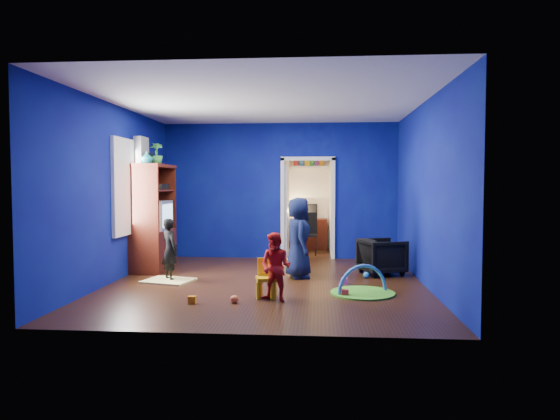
# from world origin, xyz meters

# --- Properties ---
(floor) EXTENTS (5.00, 5.50, 0.01)m
(floor) POSITION_xyz_m (0.00, 0.00, 0.00)
(floor) COLOR black
(floor) RESTS_ON ground
(ceiling) EXTENTS (5.00, 5.50, 0.01)m
(ceiling) POSITION_xyz_m (0.00, 0.00, 2.90)
(ceiling) COLOR white
(ceiling) RESTS_ON wall_back
(wall_back) EXTENTS (5.00, 0.02, 2.90)m
(wall_back) POSITION_xyz_m (0.00, 2.75, 1.45)
(wall_back) COLOR #090A6B
(wall_back) RESTS_ON floor
(wall_front) EXTENTS (5.00, 0.02, 2.90)m
(wall_front) POSITION_xyz_m (0.00, -2.75, 1.45)
(wall_front) COLOR #090A6B
(wall_front) RESTS_ON floor
(wall_left) EXTENTS (0.02, 5.50, 2.90)m
(wall_left) POSITION_xyz_m (-2.50, 0.00, 1.45)
(wall_left) COLOR #090A6B
(wall_left) RESTS_ON floor
(wall_right) EXTENTS (0.02, 5.50, 2.90)m
(wall_right) POSITION_xyz_m (2.50, 0.00, 1.45)
(wall_right) COLOR #090A6B
(wall_right) RESTS_ON floor
(alcove) EXTENTS (1.00, 1.75, 2.50)m
(alcove) POSITION_xyz_m (0.60, 3.62, 1.25)
(alcove) COLOR silver
(alcove) RESTS_ON floor
(armchair) EXTENTS (0.90, 0.88, 0.64)m
(armchair) POSITION_xyz_m (1.95, 0.93, 0.32)
(armchair) COLOR black
(armchair) RESTS_ON floor
(child_black) EXTENTS (0.44, 0.44, 1.03)m
(child_black) POSITION_xyz_m (-1.62, 0.10, 0.52)
(child_black) COLOR black
(child_black) RESTS_ON floor
(child_navy) EXTENTS (0.56, 0.74, 1.37)m
(child_navy) POSITION_xyz_m (0.49, 0.52, 0.69)
(child_navy) COLOR #0E1434
(child_navy) RESTS_ON floor
(toddler_red) EXTENTS (0.56, 0.50, 0.94)m
(toddler_red) POSITION_xyz_m (0.26, -1.22, 0.47)
(toddler_red) COLOR red
(toddler_red) RESTS_ON floor
(vase) EXTENTS (0.24, 0.24, 0.22)m
(vase) POSITION_xyz_m (-2.22, 0.75, 2.07)
(vase) COLOR #0D526B
(vase) RESTS_ON tv_armoire
(potted_plant) EXTENTS (0.30, 0.30, 0.42)m
(potted_plant) POSITION_xyz_m (-2.22, 1.27, 2.17)
(potted_plant) COLOR green
(potted_plant) RESTS_ON tv_armoire
(tv_armoire) EXTENTS (0.58, 1.14, 1.96)m
(tv_armoire) POSITION_xyz_m (-2.22, 1.05, 0.98)
(tv_armoire) COLOR #3F170A
(tv_armoire) RESTS_ON floor
(crt_tv) EXTENTS (0.46, 0.70, 0.54)m
(crt_tv) POSITION_xyz_m (-2.18, 1.05, 1.02)
(crt_tv) COLOR silver
(crt_tv) RESTS_ON tv_armoire
(yellow_blanket) EXTENTS (0.88, 0.77, 0.03)m
(yellow_blanket) POSITION_xyz_m (-1.62, 0.00, 0.01)
(yellow_blanket) COLOR #F2E07A
(yellow_blanket) RESTS_ON floor
(hopper_ball) EXTENTS (0.38, 0.38, 0.38)m
(hopper_ball) POSITION_xyz_m (0.44, 0.77, 0.19)
(hopper_ball) COLOR yellow
(hopper_ball) RESTS_ON floor
(kid_chair) EXTENTS (0.34, 0.34, 0.50)m
(kid_chair) POSITION_xyz_m (0.11, -1.02, 0.25)
(kid_chair) COLOR yellow
(kid_chair) RESTS_ON floor
(play_mat) EXTENTS (0.94, 0.94, 0.02)m
(play_mat) POSITION_xyz_m (1.48, -0.67, 0.01)
(play_mat) COLOR #469B23
(play_mat) RESTS_ON floor
(toy_arch) EXTENTS (0.77, 0.43, 0.84)m
(toy_arch) POSITION_xyz_m (1.48, -0.67, 0.02)
(toy_arch) COLOR #3F8CD8
(toy_arch) RESTS_ON floor
(window_left) EXTENTS (0.03, 0.95, 1.55)m
(window_left) POSITION_xyz_m (-2.48, 0.35, 1.55)
(window_left) COLOR white
(window_left) RESTS_ON wall_left
(curtain) EXTENTS (0.14, 0.42, 2.40)m
(curtain) POSITION_xyz_m (-2.37, 0.90, 1.25)
(curtain) COLOR slate
(curtain) RESTS_ON floor
(doorway) EXTENTS (1.16, 0.10, 2.10)m
(doorway) POSITION_xyz_m (0.60, 2.75, 1.05)
(doorway) COLOR white
(doorway) RESTS_ON floor
(study_desk) EXTENTS (0.88, 0.44, 0.75)m
(study_desk) POSITION_xyz_m (0.60, 4.26, 0.38)
(study_desk) COLOR #3D140A
(study_desk) RESTS_ON floor
(desk_monitor) EXTENTS (0.40, 0.05, 0.32)m
(desk_monitor) POSITION_xyz_m (0.60, 4.38, 0.95)
(desk_monitor) COLOR black
(desk_monitor) RESTS_ON study_desk
(desk_lamp) EXTENTS (0.14, 0.14, 0.14)m
(desk_lamp) POSITION_xyz_m (0.32, 4.32, 0.93)
(desk_lamp) COLOR #FFD88C
(desk_lamp) RESTS_ON study_desk
(folding_chair) EXTENTS (0.40, 0.40, 0.92)m
(folding_chair) POSITION_xyz_m (0.60, 3.30, 0.46)
(folding_chair) COLOR black
(folding_chair) RESTS_ON floor
(book_shelf) EXTENTS (0.88, 0.24, 0.04)m
(book_shelf) POSITION_xyz_m (0.60, 4.37, 2.02)
(book_shelf) COLOR white
(book_shelf) RESTS_ON study_desk
(toy_0) EXTENTS (0.10, 0.08, 0.10)m
(toy_0) POSITION_xyz_m (1.21, -0.86, 0.05)
(toy_0) COLOR red
(toy_0) RESTS_ON floor
(toy_1) EXTENTS (0.11, 0.11, 0.11)m
(toy_1) POSITION_xyz_m (1.64, 0.55, 0.06)
(toy_1) COLOR #2381C8
(toy_1) RESTS_ON floor
(toy_2) EXTENTS (0.10, 0.08, 0.10)m
(toy_2) POSITION_xyz_m (-0.85, -1.45, 0.05)
(toy_2) COLOR orange
(toy_2) RESTS_ON floor
(toy_3) EXTENTS (0.11, 0.11, 0.11)m
(toy_3) POSITION_xyz_m (0.57, 0.54, 0.06)
(toy_3) COLOR green
(toy_3) RESTS_ON floor
(toy_4) EXTENTS (0.10, 0.08, 0.10)m
(toy_4) POSITION_xyz_m (1.25, 0.01, 0.05)
(toy_4) COLOR #C248AC
(toy_4) RESTS_ON floor
(toy_5) EXTENTS (0.11, 0.11, 0.11)m
(toy_5) POSITION_xyz_m (-0.29, -1.37, 0.06)
(toy_5) COLOR orange
(toy_5) RESTS_ON floor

